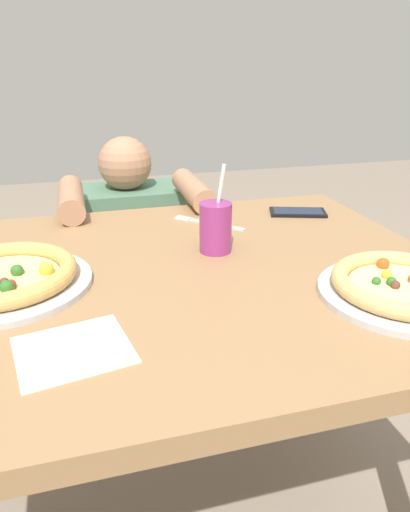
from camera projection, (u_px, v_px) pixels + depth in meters
name	position (u px, v px, depth m)	size (l,w,h in m)	color
dining_table	(169.00, 321.00, 0.99)	(1.16, 0.88, 0.75)	#936D47
pizza_near	(403.00, 287.00, 0.83)	(0.30, 0.30, 0.04)	#B7B7BC
pizza_far	(3.00, 278.00, 0.87)	(0.32, 0.32, 0.04)	#B7B7BC
drink_cup_colored	(216.00, 227.00, 1.02)	(0.07, 0.07, 0.19)	#8C2D72
paper_napkin	(73.00, 350.00, 0.69)	(0.16, 0.14, 0.00)	white
fork	(205.00, 222.00, 1.21)	(0.15, 0.16, 0.00)	silver
cell_phone	(298.00, 212.00, 1.29)	(0.17, 0.12, 0.01)	black
diner_seated	(132.00, 280.00, 1.69)	(0.42, 0.52, 0.91)	#333847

